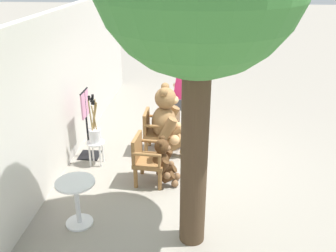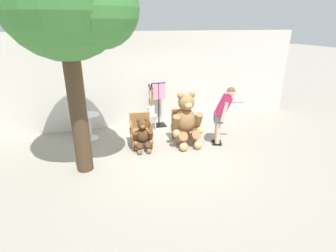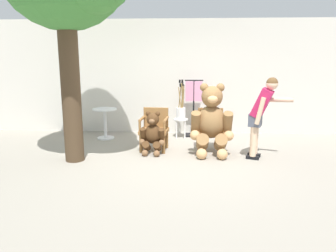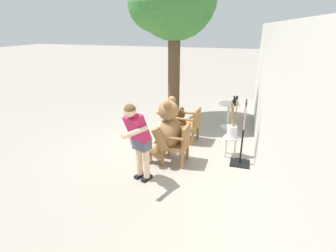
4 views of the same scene
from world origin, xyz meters
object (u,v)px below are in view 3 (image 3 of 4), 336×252
teddy_bear_small (153,133)px  clothing_display_stand (194,107)px  brush_bucket (181,110)px  round_side_table (105,120)px  wooden_chair_left (155,128)px  wooden_chair_right (210,128)px  teddy_bear_large (212,120)px  person_visitor (261,111)px  white_stool (181,123)px

teddy_bear_small → clothing_display_stand: 1.80m
teddy_bear_small → brush_bucket: size_ratio=0.92×
brush_bucket → round_side_table: (-1.78, -0.21, -0.23)m
wooden_chair_left → brush_bucket: (0.53, 1.04, 0.22)m
round_side_table → clothing_display_stand: size_ratio=0.53×
wooden_chair_right → brush_bucket: size_ratio=0.93×
teddy_bear_large → round_side_table: teddy_bear_large is taller
teddy_bear_small → clothing_display_stand: size_ratio=0.62×
wooden_chair_right → person_visitor: bearing=-29.7°
teddy_bear_large → clothing_display_stand: teddy_bear_large is taller
wooden_chair_right → teddy_bear_small: 1.20m
white_stool → round_side_table: round_side_table is taller
wooden_chair_right → white_stool: bearing=121.2°
brush_bucket → clothing_display_stand: brush_bucket is taller
person_visitor → round_side_table: size_ratio=2.15×
teddy_bear_large → teddy_bear_small: bearing=-178.5°
teddy_bear_large → brush_bucket: bearing=115.7°
wooden_chair_left → white_stool: 1.17m
round_side_table → wooden_chair_right: bearing=-19.2°
person_visitor → brush_bucket: 2.18m
wooden_chair_right → brush_bucket: (-0.63, 1.04, 0.22)m
person_visitor → brush_bucket: size_ratio=1.67×
white_stool → brush_bucket: (0.00, 0.00, 0.32)m
wooden_chair_left → white_stool: (0.52, 1.04, -0.11)m
person_visitor → round_side_table: (-3.30, 1.34, -0.47)m
wooden_chair_right → teddy_bear_small: wooden_chair_right is taller
wooden_chair_right → teddy_bear_large: teddy_bear_large is taller
wooden_chair_right → clothing_display_stand: bearing=104.5°
wooden_chair_left → round_side_table: (-1.25, 0.83, -0.01)m
wooden_chair_right → person_visitor: (0.89, -0.51, 0.45)m
person_visitor → round_side_table: 3.59m
teddy_bear_large → brush_bucket: teddy_bear_large is taller
person_visitor → clothing_display_stand: (-1.22, 1.78, -0.20)m
wooden_chair_right → teddy_bear_large: size_ratio=0.61×
teddy_bear_large → wooden_chair_right: bearing=89.7°
teddy_bear_large → teddy_bear_small: (-1.16, -0.03, -0.27)m
teddy_bear_large → white_stool: 1.48m
wooden_chair_right → white_stool: wooden_chair_right is taller
teddy_bear_small → white_stool: teddy_bear_small is taller
brush_bucket → white_stool: bearing=-161.6°
brush_bucket → round_side_table: brush_bucket is taller
wooden_chair_left → teddy_bear_large: (1.15, -0.26, 0.23)m
wooden_chair_left → teddy_bear_large: 1.20m
white_stool → teddy_bear_large: bearing=-64.1°
teddy_bear_large → round_side_table: size_ratio=1.95×
wooden_chair_right → teddy_bear_large: (-0.00, -0.26, 0.23)m
brush_bucket → round_side_table: size_ratio=1.29×
white_stool → clothing_display_stand: 0.53m
wooden_chair_left → person_visitor: 2.16m
brush_bucket → clothing_display_stand: 0.38m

